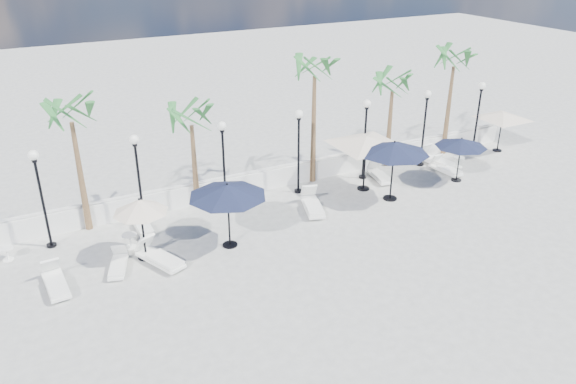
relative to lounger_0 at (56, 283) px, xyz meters
name	(u,v)px	position (x,y,z in m)	size (l,w,h in m)	color
ground	(384,260)	(10.69, -3.49, -0.24)	(100.00, 100.00, 0.00)	gray
balustrade	(288,175)	(10.69, 4.01, 0.23)	(26.00, 0.30, 1.01)	white
lamppost_0	(39,186)	(0.19, 3.01, 2.25)	(0.36, 0.36, 3.84)	black
lamppost_1	(138,168)	(3.69, 3.01, 2.25)	(0.36, 0.36, 3.84)	black
lamppost_2	(223,153)	(7.19, 3.01, 2.25)	(0.36, 0.36, 3.84)	black
lamppost_3	(299,140)	(10.69, 3.01, 2.25)	(0.36, 0.36, 3.84)	black
lamppost_4	(365,128)	(14.19, 3.01, 2.25)	(0.36, 0.36, 3.84)	black
lamppost_5	(425,118)	(17.69, 3.01, 2.25)	(0.36, 0.36, 3.84)	black
lamppost_6	(479,108)	(21.19, 3.01, 2.25)	(0.36, 0.36, 3.84)	black
palm_0	(71,119)	(1.69, 3.81, 4.29)	(2.60, 2.60, 5.50)	brown
palm_1	(191,122)	(6.19, 3.81, 3.51)	(2.60, 2.60, 4.70)	brown
palm_2	(315,73)	(11.89, 3.81, 4.87)	(2.60, 2.60, 6.10)	brown
palm_3	(393,88)	(16.19, 3.81, 3.71)	(2.60, 2.60, 4.90)	brown
palm_4	(454,64)	(19.89, 3.81, 4.49)	(2.60, 2.60, 5.70)	brown
lounger_0	(56,283)	(0.00, 0.00, 0.00)	(0.74, 1.96, 0.72)	white
lounger_1	(160,257)	(3.47, -0.05, 0.02)	(1.41, 2.17, 0.78)	white
lounger_2	(118,265)	(2.07, 0.21, -0.04)	(1.02, 1.72, 0.62)	white
lounger_3	(142,225)	(3.55, 2.73, -0.02)	(0.61, 1.75, 0.65)	white
lounger_4	(379,175)	(14.79, 2.50, -0.01)	(0.96, 1.93, 0.69)	white
lounger_5	(313,205)	(10.34, 1.10, 0.02)	(1.29, 2.20, 0.79)	white
lounger_6	(435,159)	(18.41, 2.73, 0.03)	(0.94, 2.20, 0.80)	white
lounger_7	(446,168)	(18.14, 1.67, -0.02)	(0.71, 1.84, 0.68)	white
side_table_0	(7,253)	(-1.31, 2.71, 0.05)	(0.50, 0.50, 0.49)	white
side_table_1	(130,240)	(2.80, 1.57, 0.08)	(0.55, 0.55, 0.54)	white
side_table_2	(459,161)	(19.21, 1.92, 0.07)	(0.54, 0.54, 0.52)	white
parasol_navy_left	(227,191)	(6.15, -0.01, 2.01)	(2.90, 2.90, 2.56)	black
parasol_navy_mid	(394,148)	(13.94, 0.51, 2.15)	(3.03, 3.03, 2.72)	black
parasol_navy_right	(461,143)	(17.95, 0.70, 1.64)	(2.40, 2.40, 2.15)	black
parasol_cream_sq_a	(366,137)	(13.48, 1.91, 2.28)	(5.56, 5.56, 2.73)	black
parasol_cream_sq_b	(503,113)	(22.69, 2.71, 1.86)	(4.55, 4.55, 2.28)	black
parasol_cream_small	(140,207)	(3.13, 0.61, 1.79)	(1.93, 1.93, 2.37)	black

